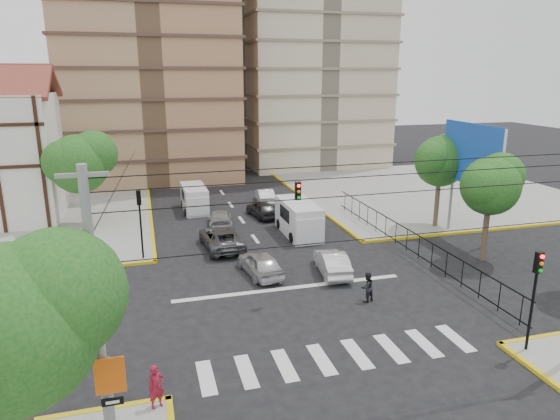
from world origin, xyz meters
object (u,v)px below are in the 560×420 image
object	(u,v)px
district_sign	(111,384)
van_left_lane	(195,200)
pedestrian_crosswalk	(367,287)
traffic_light_se	(535,285)
van_right_lane	(300,220)
car_white_front_right	(332,262)
car_silver_front_left	(260,263)
traffic_light_nw	(140,213)
pedestrian_sw_corner	(156,387)

from	to	relation	value
district_sign	van_left_lane	size ratio (longest dim) A/B	0.66
district_sign	pedestrian_crosswalk	distance (m)	14.52
traffic_light_se	van_right_lane	xyz separation A→B (m)	(-4.47, 17.73, -1.92)
van_left_lane	car_white_front_right	size ratio (longest dim) A/B	1.15
district_sign	van_left_lane	distance (m)	28.41
car_silver_front_left	car_white_front_right	world-z (taller)	car_silver_front_left
traffic_light_nw	car_white_front_right	bearing A→B (deg)	-26.01
district_sign	van_right_lane	size ratio (longest dim) A/B	0.59
traffic_light_nw	pedestrian_crosswalk	world-z (taller)	traffic_light_nw
district_sign	car_white_front_right	size ratio (longest dim) A/B	0.76
traffic_light_nw	district_sign	bearing A→B (deg)	-93.36
pedestrian_crosswalk	pedestrian_sw_corner	bearing A→B (deg)	9.34
district_sign	pedestrian_sw_corner	xyz separation A→B (m)	(1.29, 1.74, -1.49)
van_right_lane	pedestrian_crosswalk	size ratio (longest dim) A/B	3.38
pedestrian_sw_corner	car_white_front_right	bearing A→B (deg)	22.93
traffic_light_nw	pedestrian_sw_corner	bearing A→B (deg)	-88.90
car_white_front_right	van_left_lane	bearing A→B (deg)	-60.80
car_white_front_right	van_right_lane	bearing A→B (deg)	-85.00
traffic_light_nw	van_right_lane	world-z (taller)	traffic_light_nw
pedestrian_sw_corner	district_sign	bearing A→B (deg)	-147.50
van_left_lane	traffic_light_se	bearing A→B (deg)	-68.46
van_left_lane	pedestrian_sw_corner	bearing A→B (deg)	-100.40
district_sign	pedestrian_crosswalk	size ratio (longest dim) A/B	1.99
pedestrian_crosswalk	traffic_light_se	bearing A→B (deg)	105.31
car_silver_front_left	pedestrian_sw_corner	world-z (taller)	pedestrian_sw_corner
traffic_light_nw	district_sign	distance (m)	17.08
van_left_lane	car_silver_front_left	bearing A→B (deg)	-83.14
traffic_light_se	car_silver_front_left	size ratio (longest dim) A/B	1.05
pedestrian_sw_corner	pedestrian_crosswalk	world-z (taller)	pedestrian_sw_corner
van_right_lane	van_left_lane	bearing A→B (deg)	127.33
pedestrian_sw_corner	van_left_lane	bearing A→B (deg)	60.12
car_silver_front_left	car_white_front_right	distance (m)	4.26
car_silver_front_left	pedestrian_crosswalk	world-z (taller)	pedestrian_crosswalk
van_right_lane	traffic_light_nw	bearing A→B (deg)	-169.41
traffic_light_nw	van_right_lane	size ratio (longest dim) A/B	0.81
traffic_light_nw	car_silver_front_left	size ratio (longest dim) A/B	1.05
van_left_lane	car_silver_front_left	xyz separation A→B (m)	(2.18, -15.10, -0.34)
van_right_lane	car_silver_front_left	xyz separation A→B (m)	(-4.50, -6.43, -0.47)
traffic_light_nw	van_right_lane	xyz separation A→B (m)	(11.13, 2.13, -1.92)
car_white_front_right	traffic_light_nw	bearing A→B (deg)	-18.30
traffic_light_nw	car_silver_front_left	xyz separation A→B (m)	(6.63, -4.30, -2.40)
traffic_light_nw	van_left_lane	size ratio (longest dim) A/B	0.91
traffic_light_nw	car_white_front_right	world-z (taller)	traffic_light_nw
district_sign	pedestrian_crosswalk	world-z (taller)	district_sign
car_white_front_right	pedestrian_sw_corner	distance (m)	14.52
van_left_lane	car_white_front_right	world-z (taller)	van_left_lane
district_sign	van_right_lane	bearing A→B (deg)	57.68
car_white_front_right	pedestrian_sw_corner	bearing A→B (deg)	51.47
pedestrian_crosswalk	car_silver_front_left	bearing A→B (deg)	-67.40
traffic_light_se	van_right_lane	distance (m)	18.39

